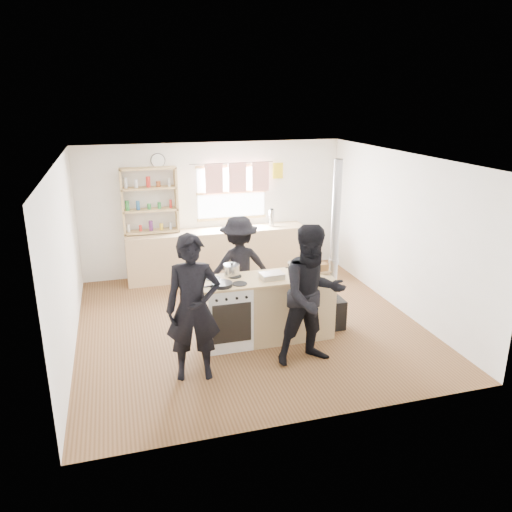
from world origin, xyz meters
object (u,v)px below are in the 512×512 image
at_px(cooking_island, 268,308).
at_px(person_far, 239,267).
at_px(person_near_left, 193,308).
at_px(skillet_greens, 222,284).
at_px(stockpot_counter, 297,269).
at_px(roast_tray, 272,275).
at_px(stockpot_stove, 232,270).
at_px(bread_board, 320,269).
at_px(flue_heater, 332,286).
at_px(thermos, 272,218).
at_px(person_near_right, 313,296).

xyz_separation_m(cooking_island, person_far, (-0.19, 0.91, 0.33)).
height_order(cooking_island, person_near_left, person_near_left).
height_order(skillet_greens, person_far, person_far).
xyz_separation_m(skillet_greens, stockpot_counter, (1.10, 0.15, 0.06)).
bearing_deg(skillet_greens, roast_tray, 8.34).
distance_m(stockpot_stove, person_far, 0.80).
xyz_separation_m(cooking_island, bread_board, (0.77, -0.00, 0.51)).
bearing_deg(stockpot_stove, skillet_greens, -120.84).
relative_size(skillet_greens, flue_heater, 0.12).
height_order(thermos, flue_heater, flue_heater).
height_order(skillet_greens, person_near_left, person_near_left).
relative_size(bread_board, person_near_right, 0.16).
distance_m(stockpot_counter, person_near_left, 1.73).
bearing_deg(person_far, stockpot_stove, 68.02).
bearing_deg(thermos, roast_tray, -107.63).
bearing_deg(flue_heater, stockpot_counter, -171.45).
bearing_deg(person_near_right, thermos, 77.16).
relative_size(stockpot_stove, person_near_left, 0.12).
bearing_deg(skillet_greens, flue_heater, 8.15).
bearing_deg(stockpot_stove, person_near_left, -126.93).
relative_size(thermos, person_near_right, 0.18).
height_order(flue_heater, person_far, flue_heater).
height_order(thermos, skillet_greens, thermos).
height_order(stockpot_counter, person_far, person_far).
height_order(thermos, roast_tray, thermos).
bearing_deg(cooking_island, thermos, 71.44).
height_order(stockpot_stove, person_near_left, person_near_left).
relative_size(cooking_island, person_near_right, 1.07).
bearing_deg(stockpot_stove, flue_heater, -4.61).
bearing_deg(stockpot_stove, person_far, 68.39).
distance_m(thermos, cooking_island, 2.98).
bearing_deg(bread_board, roast_tray, -175.48).
bearing_deg(person_far, cooking_island, 101.22).
xyz_separation_m(roast_tray, bread_board, (0.73, 0.06, 0.01)).
height_order(stockpot_counter, person_near_right, person_near_right).
bearing_deg(skillet_greens, thermos, 61.15).
distance_m(roast_tray, stockpot_stove, 0.56).
bearing_deg(stockpot_counter, roast_tray, -172.81).
distance_m(bread_board, flue_heater, 0.41).
distance_m(cooking_island, person_near_left, 1.43).
relative_size(roast_tray, stockpot_counter, 1.24).
xyz_separation_m(skillet_greens, person_far, (0.50, 1.08, -0.16)).
distance_m(roast_tray, stockpot_counter, 0.39).
xyz_separation_m(thermos, stockpot_stove, (-1.40, -2.57, -0.05)).
height_order(thermos, cooking_island, thermos).
bearing_deg(thermos, cooking_island, -108.56).
distance_m(bread_board, person_near_left, 2.05).
bearing_deg(roast_tray, person_far, 102.65).
bearing_deg(person_near_left, skillet_greens, 57.24).
relative_size(cooking_island, stockpot_stove, 8.81).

